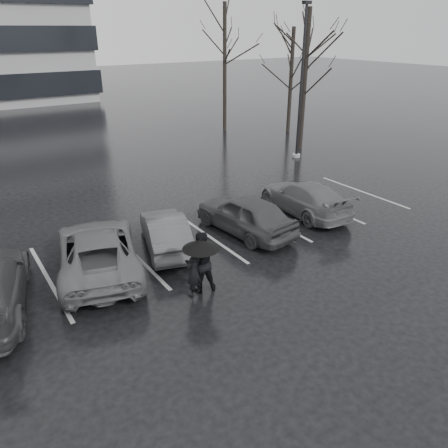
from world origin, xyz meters
The scene contains 13 objects.
ground centered at (0.00, 0.00, 0.00)m, with size 160.00×160.00×0.00m, color black.
car_main centered at (1.92, 2.01, 0.72)m, with size 1.70×4.21×1.44m, color black.
car_west_a centered at (-1.11, 2.47, 0.62)m, with size 1.31×3.76×1.24m, color #2C2C2F.
car_west_b centered at (-3.51, 2.22, 0.70)m, with size 2.31×5.02×1.39m, color #464648.
car_east centered at (5.03, 2.22, 0.65)m, with size 1.81×4.45×1.29m, color #464648.
pedestrian_left centered at (-1.75, -0.59, 0.76)m, with size 0.56×0.37×1.53m, color black.
pedestrian_right centered at (-1.45, -0.44, 0.91)m, with size 0.89×0.69×1.82m, color black.
umbrella centered at (-1.55, -0.67, 1.59)m, with size 1.03×1.03×1.74m.
lamp_post centered at (10.49, 8.67, 3.74)m, with size 0.45×0.45×8.18m.
stall_stripes centered at (-0.80, 2.50, 0.00)m, with size 19.72×5.00×0.00m.
tree_east centered at (12.00, 10.00, 4.00)m, with size 0.26×0.26×8.00m, color black.
tree_ne centered at (14.50, 14.00, 3.50)m, with size 0.26×0.26×7.00m, color black.
tree_north centered at (11.00, 17.00, 4.25)m, with size 0.26×0.26×8.50m, color black.
Camera 1 is at (-6.84, -9.75, 6.92)m, focal length 35.00 mm.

